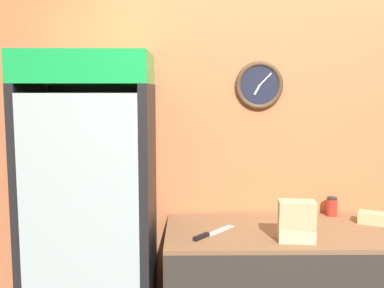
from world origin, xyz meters
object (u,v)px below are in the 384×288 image
(sandwich_stack_bottom, at_px, (296,234))
(sandwich_stack_top, at_px, (297,208))
(chefs_knife, at_px, (209,234))
(condiment_jar, at_px, (332,207))
(sandwich_flat_left, at_px, (373,218))
(sandwich_stack_middle, at_px, (297,221))
(beverage_cooler, at_px, (93,200))

(sandwich_stack_bottom, bearing_deg, sandwich_stack_top, 0.00)
(sandwich_stack_top, height_order, chefs_knife, sandwich_stack_top)
(chefs_knife, xyz_separation_m, condiment_jar, (0.85, 0.40, 0.06))
(sandwich_stack_bottom, bearing_deg, chefs_knife, 168.13)
(sandwich_flat_left, height_order, condiment_jar, condiment_jar)
(condiment_jar, bearing_deg, sandwich_stack_top, -125.54)
(sandwich_stack_bottom, height_order, sandwich_stack_top, sandwich_stack_top)
(sandwich_stack_bottom, bearing_deg, condiment_jar, 54.46)
(sandwich_stack_bottom, distance_m, sandwich_stack_middle, 0.08)
(sandwich_flat_left, relative_size, condiment_jar, 1.61)
(sandwich_stack_bottom, distance_m, sandwich_flat_left, 0.65)
(sandwich_stack_top, xyz_separation_m, chefs_knife, (-0.49, 0.10, -0.18))
(beverage_cooler, bearing_deg, chefs_knife, -15.20)
(sandwich_stack_top, relative_size, sandwich_flat_left, 1.03)
(condiment_jar, bearing_deg, beverage_cooler, -172.31)
(sandwich_stack_middle, bearing_deg, sandwich_stack_bottom, 0.00)
(sandwich_stack_top, bearing_deg, beverage_cooler, 166.15)
(sandwich_flat_left, height_order, chefs_knife, sandwich_flat_left)
(sandwich_stack_middle, relative_size, condiment_jar, 1.67)
(sandwich_stack_bottom, height_order, sandwich_flat_left, sandwich_stack_bottom)
(sandwich_stack_middle, xyz_separation_m, condiment_jar, (0.36, 0.50, -0.05))
(sandwich_flat_left, bearing_deg, sandwich_stack_bottom, -150.08)
(sandwich_stack_top, bearing_deg, condiment_jar, 54.46)
(sandwich_stack_middle, height_order, sandwich_stack_top, sandwich_stack_top)
(sandwich_flat_left, bearing_deg, condiment_jar, 139.29)
(chefs_knife, height_order, condiment_jar, condiment_jar)
(sandwich_stack_middle, bearing_deg, chefs_knife, 168.13)
(beverage_cooler, bearing_deg, sandwich_stack_middle, -13.85)
(beverage_cooler, height_order, chefs_knife, beverage_cooler)
(sandwich_stack_top, relative_size, chefs_knife, 0.70)
(chefs_knife, bearing_deg, condiment_jar, 25.39)
(beverage_cooler, distance_m, sandwich_flat_left, 1.77)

